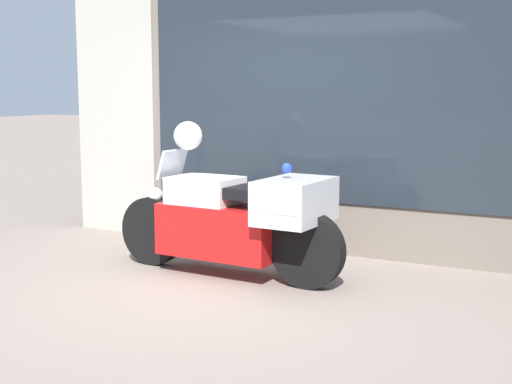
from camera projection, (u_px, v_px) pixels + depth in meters
The scene contains 5 objects.
ground_plane at pixel (203, 291), 6.10m from camera, with size 60.00×60.00×0.00m, color gray.
shop_building at pixel (261, 93), 7.82m from camera, with size 5.66×0.55×3.32m.
window_display at pixel (340, 209), 7.60m from camera, with size 4.11×0.30×1.81m.
paramedic_motorcycle at pixel (239, 218), 6.48m from camera, with size 2.36×0.78×1.15m.
white_helmet at pixel (188, 136), 6.64m from camera, with size 0.27×0.27×0.27m, color white.
Camera 1 is at (3.11, -5.05, 1.73)m, focal length 50.00 mm.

